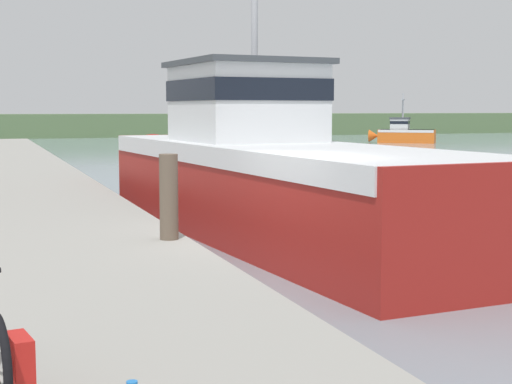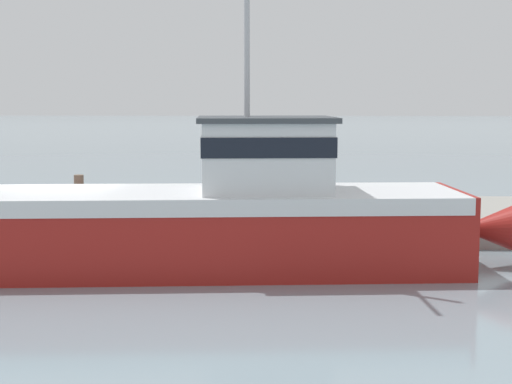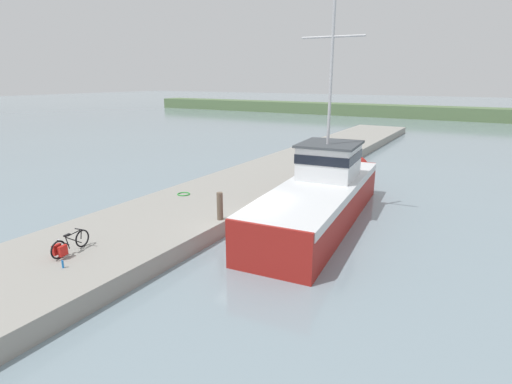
% 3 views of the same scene
% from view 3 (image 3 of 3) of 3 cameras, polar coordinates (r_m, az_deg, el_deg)
% --- Properties ---
extents(ground_plane, '(320.00, 320.00, 0.00)m').
position_cam_3_polar(ground_plane, '(16.99, -0.66, -7.16)').
color(ground_plane, gray).
extents(dock_pier, '(5.87, 80.00, 0.73)m').
position_cam_3_polar(dock_pier, '(19.24, -11.53, -3.52)').
color(dock_pier, gray).
rests_on(dock_pier, ground_plane).
extents(fishing_boat_main, '(4.38, 14.65, 10.07)m').
position_cam_3_polar(fishing_boat_main, '(19.72, 9.56, -0.00)').
color(fishing_boat_main, maroon).
rests_on(fishing_boat_main, ground_plane).
extents(bicycle_touring, '(0.60, 1.71, 0.72)m').
position_cam_3_polar(bicycle_touring, '(15.49, -25.37, -6.92)').
color(bicycle_touring, black).
rests_on(bicycle_touring, dock_pier).
extents(mooring_post, '(0.27, 0.27, 1.22)m').
position_cam_3_polar(mooring_post, '(17.34, -5.18, -2.02)').
color(mooring_post, brown).
rests_on(mooring_post, dock_pier).
extents(hose_coil, '(0.67, 0.67, 0.06)m').
position_cam_3_polar(hose_coil, '(21.51, -10.30, -0.28)').
color(hose_coil, green).
rests_on(hose_coil, dock_pier).
extents(water_bottle_on_curb, '(0.07, 0.07, 0.26)m').
position_cam_3_polar(water_bottle_on_curb, '(14.57, -25.89, -9.26)').
color(water_bottle_on_curb, blue).
rests_on(water_bottle_on_curb, dock_pier).
extents(water_bottle_by_bike, '(0.07, 0.07, 0.19)m').
position_cam_3_polar(water_bottle_by_bike, '(16.61, -26.36, -6.40)').
color(water_bottle_by_bike, silver).
rests_on(water_bottle_by_bike, dock_pier).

